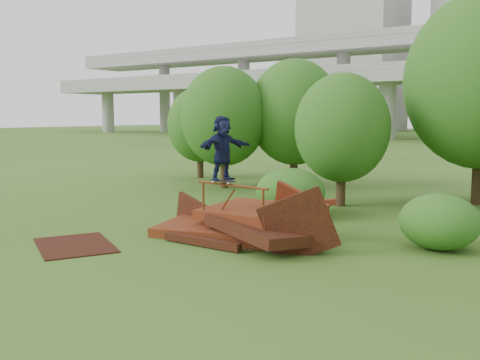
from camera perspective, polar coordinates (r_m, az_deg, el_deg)
The scene contains 14 objects.
ground at distance 11.48m, azimuth -2.50°, elevation -9.23°, with size 240.00×240.00×0.00m, color #2D5116.
scrap_pile at distance 13.82m, azimuth 0.35°, elevation -4.74°, with size 5.64×2.93×2.00m.
grind_rail at distance 13.42m, azimuth -0.88°, elevation -2.18°, with size 2.30×0.28×1.48m.
skateboard at distance 13.56m, azimuth -1.88°, elevation -0.07°, with size 0.74×0.26×0.08m.
skater at distance 13.49m, azimuth -1.89°, elevation 3.44°, with size 1.51×0.48×1.63m, color #12173A.
flat_plate at distance 13.84m, azimuth -17.21°, elevation -6.66°, with size 2.36×1.68×0.03m, color black.
tree_0 at distance 23.34m, azimuth -1.72°, elevation 6.79°, with size 3.76×3.76×5.30m.
tree_1 at distance 23.96m, azimuth 5.82°, elevation 7.20°, with size 4.07×4.07×5.67m.
tree_2 at distance 18.98m, azimuth 10.84°, elevation 5.48°, with size 3.31×3.31×4.66m.
tree_6 at distance 27.31m, azimuth -4.30°, elevation 5.91°, with size 3.31×3.31×4.62m.
shrub_left at distance 16.92m, azimuth 5.39°, elevation -1.32°, with size 2.23×2.06×1.54m, color #1F5216.
shrub_right at distance 13.61m, azimuth 20.50°, elevation -4.19°, with size 1.90×1.74×1.34m, color #1F5216.
building_left at distance 113.87m, azimuth 12.03°, elevation 14.01°, with size 18.00×16.00×35.00m, color #9E9E99.
building_right at distance 113.55m, azimuth 23.91°, elevation 11.82°, with size 14.00×14.00×28.00m, color #9E9E99.
Camera 1 is at (6.74, -8.73, 3.20)m, focal length 40.00 mm.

